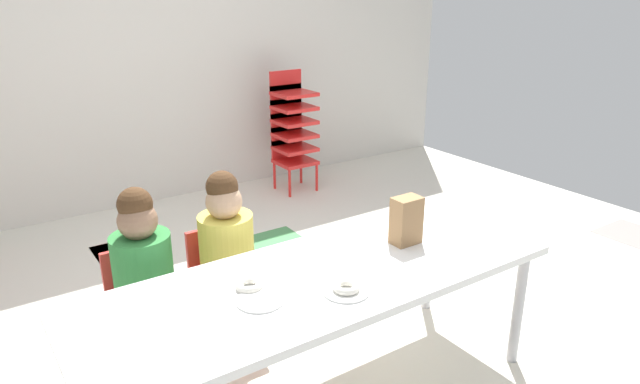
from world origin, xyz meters
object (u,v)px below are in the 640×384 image
(donut_powdered_loose, at_px, (249,285))
(paper_bag_brown, at_px, (406,220))
(donut_powdered_on_plate, at_px, (346,287))
(seated_child_middle_seat, at_px, (226,245))
(kid_chair_red_stack, at_px, (292,126))
(paper_plate_near_edge, at_px, (346,291))
(paper_plate_center_table, at_px, (260,301))
(seated_child_near_camera, at_px, (142,267))
(craft_table, at_px, (321,285))

(donut_powdered_loose, bearing_deg, paper_bag_brown, -1.84)
(donut_powdered_loose, bearing_deg, donut_powdered_on_plate, -38.58)
(seated_child_middle_seat, height_order, kid_chair_red_stack, kid_chair_red_stack)
(kid_chair_red_stack, relative_size, donut_powdered_on_plate, 9.96)
(paper_bag_brown, relative_size, paper_plate_near_edge, 1.22)
(paper_bag_brown, bearing_deg, paper_plate_center_table, -173.99)
(seated_child_near_camera, bearing_deg, seated_child_middle_seat, 0.00)
(seated_child_near_camera, distance_m, donut_powdered_loose, 0.59)
(paper_plate_near_edge, bearing_deg, craft_table, 90.00)
(paper_bag_brown, bearing_deg, seated_child_near_camera, 152.30)
(craft_table, xyz_separation_m, seated_child_middle_seat, (-0.15, 0.59, -0.01))
(kid_chair_red_stack, bearing_deg, paper_plate_near_edge, -117.47)
(paper_plate_center_table, bearing_deg, paper_bag_brown, 6.01)
(kid_chair_red_stack, bearing_deg, craft_table, -119.09)
(craft_table, relative_size, donut_powdered_on_plate, 19.20)
(seated_child_near_camera, xyz_separation_m, paper_plate_near_edge, (0.55, -0.76, 0.06))
(paper_bag_brown, bearing_deg, craft_table, -175.49)
(craft_table, xyz_separation_m, seated_child_near_camera, (-0.55, 0.59, -0.01))
(donut_powdered_loose, bearing_deg, seated_child_near_camera, 116.28)
(paper_bag_brown, distance_m, paper_plate_near_edge, 0.54)
(seated_child_middle_seat, height_order, donut_powdered_on_plate, seated_child_middle_seat)
(seated_child_middle_seat, bearing_deg, paper_plate_near_edge, -78.75)
(seated_child_middle_seat, distance_m, paper_plate_center_table, 0.65)
(craft_table, bearing_deg, paper_plate_center_table, -171.61)
(kid_chair_red_stack, bearing_deg, paper_bag_brown, -109.82)
(donut_powdered_on_plate, bearing_deg, seated_child_near_camera, 126.09)
(seated_child_near_camera, xyz_separation_m, donut_powdered_loose, (0.26, -0.52, 0.07))
(paper_plate_near_edge, distance_m, paper_plate_center_table, 0.33)
(paper_plate_near_edge, height_order, donut_powdered_loose, donut_powdered_loose)
(seated_child_near_camera, relative_size, donut_powdered_on_plate, 8.79)
(paper_plate_near_edge, relative_size, donut_powdered_loose, 1.64)
(seated_child_middle_seat, height_order, paper_plate_near_edge, seated_child_middle_seat)
(paper_bag_brown, height_order, donut_powdered_on_plate, paper_bag_brown)
(paper_bag_brown, xyz_separation_m, paper_plate_center_table, (-0.80, -0.08, -0.11))
(seated_child_near_camera, relative_size, seated_child_middle_seat, 1.00)
(seated_child_near_camera, xyz_separation_m, kid_chair_red_stack, (1.91, 1.85, 0.02))
(craft_table, bearing_deg, paper_bag_brown, 4.51)
(seated_child_middle_seat, relative_size, kid_chair_red_stack, 0.88)
(craft_table, distance_m, paper_bag_brown, 0.52)
(seated_child_middle_seat, relative_size, donut_powdered_on_plate, 8.79)
(kid_chair_red_stack, height_order, donut_powdered_loose, kid_chair_red_stack)
(seated_child_middle_seat, bearing_deg, seated_child_near_camera, 180.00)
(kid_chair_red_stack, distance_m, donut_powdered_on_plate, 2.94)
(craft_table, distance_m, donut_powdered_on_plate, 0.18)
(craft_table, xyz_separation_m, kid_chair_red_stack, (1.36, 2.44, 0.01))
(paper_bag_brown, relative_size, paper_plate_center_table, 1.22)
(seated_child_near_camera, height_order, donut_powdered_loose, seated_child_near_camera)
(craft_table, bearing_deg, paper_plate_near_edge, -90.00)
(paper_plate_center_table, bearing_deg, donut_powdered_loose, 83.28)
(seated_child_near_camera, bearing_deg, paper_plate_center_table, -68.80)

